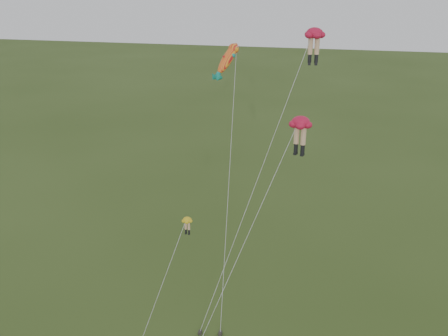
# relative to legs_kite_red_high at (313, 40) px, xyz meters

# --- Properties ---
(ground) EXTENTS (300.00, 300.00, 0.00)m
(ground) POSITION_rel_legs_kite_red_high_xyz_m (-6.43, -8.79, -20.22)
(ground) COLOR #314518
(ground) RESTS_ON ground
(legs_kite_red_high) EXTENTS (7.51, 10.11, 21.08)m
(legs_kite_red_high) POSITION_rel_legs_kite_red_high_xyz_m (0.00, 0.00, 0.00)
(legs_kite_red_high) COLOR #BB1334
(legs_kite_red_high) RESTS_ON ground
(legs_kite_red_mid) EXTENTS (7.06, 7.81, 15.71)m
(legs_kite_red_mid) POSITION_rel_legs_kite_red_high_xyz_m (-0.32, -4.59, -5.29)
(legs_kite_red_mid) COLOR #BB1334
(legs_kite_red_mid) RESTS_ON ground
(legs_kite_yellow) EXTENTS (3.39, 3.73, 9.12)m
(legs_kite_yellow) POSITION_rel_legs_kite_red_high_xyz_m (-7.62, -8.46, -12.10)
(legs_kite_yellow) COLOR gold
(legs_kite_yellow) RESTS_ON ground
(fish_kite) EXTENTS (2.94, 11.89, 19.78)m
(fish_kite) POSITION_rel_legs_kite_red_high_xyz_m (-6.64, 1.58, -1.95)
(fish_kite) COLOR #FFA220
(fish_kite) RESTS_ON ground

